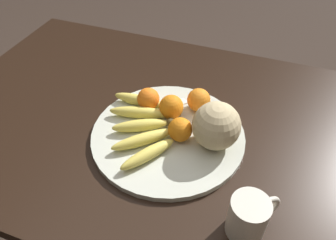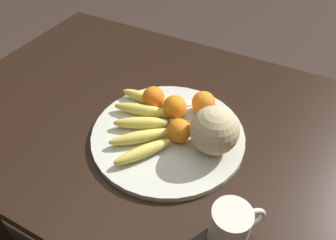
{
  "view_description": "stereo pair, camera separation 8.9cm",
  "coord_description": "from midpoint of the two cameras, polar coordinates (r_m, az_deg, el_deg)",
  "views": [
    {
      "loc": [
        -0.27,
        0.67,
        1.45
      ],
      "look_at": [
        -0.05,
        0.06,
        0.83
      ],
      "focal_mm": 35.0,
      "sensor_mm": 36.0,
      "label": 1
    },
    {
      "loc": [
        -0.35,
        0.63,
        1.45
      ],
      "look_at": [
        -0.05,
        0.06,
        0.83
      ],
      "focal_mm": 35.0,
      "sensor_mm": 36.0,
      "label": 2
    }
  ],
  "objects": [
    {
      "name": "orange_back_left",
      "position": [
        0.99,
        0.05,
        3.84
      ],
      "size": [
        0.07,
        0.07,
        0.07
      ],
      "color": "orange",
      "rests_on": "fruit_bowl"
    },
    {
      "name": "orange_mid_center",
      "position": [
        0.89,
        4.82,
        -2.01
      ],
      "size": [
        0.07,
        0.07,
        0.07
      ],
      "color": "orange",
      "rests_on": "fruit_bowl"
    },
    {
      "name": "orange_front_left",
      "position": [
        0.96,
        3.84,
        2.1
      ],
      "size": [
        0.07,
        0.07,
        0.07
      ],
      "color": "orange",
      "rests_on": "fruit_bowl"
    },
    {
      "name": "banana_bunch",
      "position": [
        0.93,
        -1.57,
        -0.56
      ],
      "size": [
        0.25,
        0.29,
        0.03
      ],
      "rotation": [
        0.0,
        0.0,
        6.78
      ],
      "color": "#473819",
      "rests_on": "fruit_bowl"
    },
    {
      "name": "fruit_bowl",
      "position": [
        0.93,
        2.74,
        -2.7
      ],
      "size": [
        0.44,
        0.44,
        0.02
      ],
      "color": "beige",
      "rests_on": "kitchen_table"
    },
    {
      "name": "melon",
      "position": [
        0.86,
        11.07,
        -1.93
      ],
      "size": [
        0.13,
        0.13,
        0.13
      ],
      "color": "#C6B284",
      "rests_on": "fruit_bowl"
    },
    {
      "name": "produce_tag",
      "position": [
        1.02,
        4.77,
        2.49
      ],
      "size": [
        0.07,
        0.07,
        0.0
      ],
      "rotation": [
        0.0,
        0.0,
        0.87
      ],
      "color": "white",
      "rests_on": "fruit_bowl"
    },
    {
      "name": "orange_front_right",
      "position": [
        0.98,
        8.81,
        2.86
      ],
      "size": [
        0.07,
        0.07,
        0.07
      ],
      "color": "orange",
      "rests_on": "fruit_bowl"
    },
    {
      "name": "ground_plane",
      "position": [
        1.62,
        1.07,
        -20.12
      ],
      "size": [
        12.0,
        12.0,
        0.0
      ],
      "primitive_type": "plane",
      "color": "#382B23"
    },
    {
      "name": "ceramic_mug",
      "position": [
        0.74,
        14.55,
        -17.62
      ],
      "size": [
        0.11,
        0.1,
        0.1
      ],
      "rotation": [
        0.0,
        0.0,
        3.92
      ],
      "color": "beige",
      "rests_on": "kitchen_table"
    },
    {
      "name": "kitchen_table",
      "position": [
        1.07,
        1.52,
        -3.99
      ],
      "size": [
        1.4,
        0.92,
        0.77
      ],
      "color": "black",
      "rests_on": "ground_plane"
    }
  ]
}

